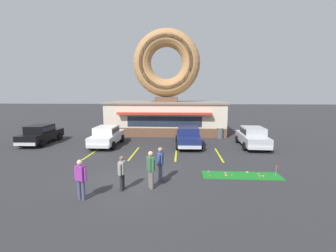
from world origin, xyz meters
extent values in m
plane|color=#2D2D30|center=(0.00, 0.00, 0.00)|extent=(160.00, 160.00, 0.00)
cube|color=brown|center=(0.61, 14.00, 0.45)|extent=(12.00, 6.00, 0.90)
cube|color=beige|center=(0.61, 14.00, 2.05)|extent=(12.00, 6.00, 2.30)
cube|color=gray|center=(0.61, 14.00, 3.28)|extent=(12.30, 6.30, 0.16)
cube|color=red|center=(0.61, 10.70, 2.35)|extent=(9.00, 0.60, 0.20)
cube|color=#232D3D|center=(0.61, 10.98, 1.55)|extent=(7.20, 0.03, 1.00)
cube|color=brown|center=(0.61, 14.00, 3.61)|extent=(2.40, 1.80, 0.50)
torus|color=#B27F4C|center=(0.61, 14.00, 7.41)|extent=(7.10, 1.90, 7.10)
torus|color=#9E6B42|center=(0.61, 13.57, 7.41)|extent=(6.25, 1.05, 6.24)
cube|color=#197523|center=(5.41, 0.98, 0.01)|extent=(4.02, 1.13, 0.03)
torus|color=brown|center=(3.74, 0.73, 0.05)|extent=(0.13, 0.13, 0.04)
torus|color=#D17F47|center=(6.49, 0.90, 0.05)|extent=(0.13, 0.13, 0.04)
torus|color=#A5724C|center=(6.35, 1.18, 0.05)|extent=(0.13, 0.13, 0.04)
torus|color=#E5C666|center=(5.82, 1.42, 0.05)|extent=(0.13, 0.13, 0.04)
torus|color=#D8667F|center=(4.63, 1.23, 0.05)|extent=(0.13, 0.13, 0.04)
torus|color=#A5724C|center=(6.31, 0.89, 0.05)|extent=(0.13, 0.13, 0.04)
torus|color=#D8667F|center=(3.77, 1.43, 0.05)|extent=(0.13, 0.13, 0.04)
torus|color=#D8667F|center=(4.60, 1.02, 0.05)|extent=(0.13, 0.13, 0.04)
torus|color=#D17F47|center=(4.60, 0.83, 0.05)|extent=(0.13, 0.13, 0.04)
sphere|color=white|center=(4.90, 0.95, 0.05)|extent=(0.04, 0.04, 0.04)
cylinder|color=silver|center=(7.17, 1.05, 0.31)|extent=(0.01, 0.01, 0.55)
cube|color=red|center=(7.23, 1.05, 0.53)|extent=(0.12, 0.01, 0.08)
cube|color=silver|center=(-3.82, 7.34, 0.66)|extent=(1.79, 4.41, 0.68)
cube|color=silver|center=(-3.82, 7.19, 1.30)|extent=(1.58, 2.11, 0.60)
cube|color=#232D3D|center=(-3.82, 7.19, 1.32)|extent=(1.60, 2.03, 0.36)
cube|color=silver|center=(-3.83, 9.57, 0.42)|extent=(1.67, 0.11, 0.24)
cube|color=silver|center=(-3.80, 5.11, 0.42)|extent=(1.67, 0.11, 0.24)
cylinder|color=black|center=(-4.71, 8.70, 0.32)|extent=(0.22, 0.64, 0.64)
cylinder|color=black|center=(-2.95, 8.71, 0.32)|extent=(0.22, 0.64, 0.64)
cylinder|color=black|center=(-4.69, 5.97, 0.32)|extent=(0.22, 0.64, 0.64)
cylinder|color=black|center=(-2.93, 5.98, 0.32)|extent=(0.22, 0.64, 0.64)
cube|color=navy|center=(2.79, 7.53, 0.66)|extent=(1.91, 4.46, 0.68)
cube|color=navy|center=(2.80, 7.38, 1.30)|extent=(1.63, 2.15, 0.60)
cube|color=#232D3D|center=(2.80, 7.38, 1.32)|extent=(1.65, 2.07, 0.36)
cube|color=silver|center=(2.72, 9.76, 0.42)|extent=(1.67, 0.16, 0.24)
cube|color=silver|center=(2.87, 5.31, 0.42)|extent=(1.67, 0.16, 0.24)
cylinder|color=black|center=(1.86, 8.87, 0.32)|extent=(0.24, 0.65, 0.64)
cylinder|color=black|center=(3.62, 8.93, 0.32)|extent=(0.24, 0.65, 0.64)
cylinder|color=black|center=(1.96, 6.14, 0.32)|extent=(0.24, 0.65, 0.64)
cylinder|color=black|center=(3.72, 6.20, 0.32)|extent=(0.24, 0.65, 0.64)
cube|color=#B2B5BA|center=(7.93, 7.61, 0.66)|extent=(1.93, 4.46, 0.68)
cube|color=#B2B5BA|center=(7.92, 7.46, 1.30)|extent=(1.64, 2.16, 0.60)
cube|color=#232D3D|center=(7.92, 7.46, 1.32)|extent=(1.66, 2.07, 0.36)
cube|color=silver|center=(8.01, 9.83, 0.42)|extent=(1.67, 0.16, 0.24)
cube|color=silver|center=(7.84, 5.38, 0.42)|extent=(1.67, 0.16, 0.24)
cylinder|color=black|center=(7.10, 9.00, 0.32)|extent=(0.24, 0.65, 0.64)
cylinder|color=black|center=(8.86, 8.94, 0.32)|extent=(0.24, 0.65, 0.64)
cylinder|color=black|center=(7.00, 6.28, 0.32)|extent=(0.24, 0.65, 0.64)
cylinder|color=black|center=(8.75, 6.21, 0.32)|extent=(0.24, 0.65, 0.64)
cube|color=black|center=(-9.70, 7.76, 0.66)|extent=(1.92, 4.46, 0.68)
cube|color=black|center=(-9.69, 7.61, 1.30)|extent=(1.64, 2.16, 0.60)
cube|color=#232D3D|center=(-9.69, 7.61, 1.32)|extent=(1.66, 2.07, 0.36)
cube|color=silver|center=(-9.78, 9.99, 0.42)|extent=(1.67, 0.16, 0.24)
cube|color=silver|center=(-9.61, 5.53, 0.42)|extent=(1.67, 0.16, 0.24)
cylinder|color=black|center=(-10.62, 9.09, 0.32)|extent=(0.24, 0.65, 0.64)
cylinder|color=black|center=(-8.87, 9.15, 0.32)|extent=(0.24, 0.65, 0.64)
cylinder|color=black|center=(-10.53, 6.36, 0.32)|extent=(0.24, 0.65, 0.64)
cylinder|color=black|center=(-8.77, 6.43, 0.32)|extent=(0.24, 0.65, 0.64)
cylinder|color=slate|center=(0.86, -0.75, 0.42)|extent=(0.15, 0.15, 0.84)
cylinder|color=slate|center=(0.97, -0.92, 0.42)|extent=(0.15, 0.15, 0.84)
cube|color=#386B42|center=(0.92, -0.83, 1.15)|extent=(0.40, 0.45, 0.62)
cylinder|color=#386B42|center=(0.79, -0.62, 1.12)|extent=(0.10, 0.10, 0.57)
cylinder|color=#386B42|center=(1.05, -1.05, 1.12)|extent=(0.10, 0.10, 0.57)
sphere|color=tan|center=(0.92, -0.83, 1.60)|extent=(0.23, 0.23, 0.23)
cylinder|color=#474C66|center=(-1.82, -2.07, 0.41)|extent=(0.15, 0.15, 0.82)
cylinder|color=#474C66|center=(-1.62, -2.13, 0.41)|extent=(0.15, 0.15, 0.82)
cube|color=#8C3393|center=(-1.72, -2.10, 1.12)|extent=(0.44, 0.35, 0.60)
cylinder|color=#8C3393|center=(-1.96, -2.02, 1.09)|extent=(0.10, 0.10, 0.55)
cylinder|color=#8C3393|center=(-1.48, -2.18, 1.09)|extent=(0.10, 0.10, 0.55)
sphere|color=beige|center=(-1.72, -2.10, 1.55)|extent=(0.22, 0.22, 0.22)
cylinder|color=#232328|center=(-0.33, -1.19, 0.38)|extent=(0.15, 0.15, 0.76)
cylinder|color=#232328|center=(-0.32, -0.99, 0.38)|extent=(0.15, 0.15, 0.76)
cube|color=gray|center=(-0.33, -1.09, 1.03)|extent=(0.26, 0.39, 0.55)
cylinder|color=gray|center=(-0.34, -1.34, 1.00)|extent=(0.10, 0.10, 0.51)
cylinder|color=gray|center=(-0.31, -0.84, 1.00)|extent=(0.10, 0.10, 0.51)
sphere|color=brown|center=(-0.33, -1.09, 1.44)|extent=(0.20, 0.20, 0.20)
cylinder|color=#474C66|center=(1.28, 0.12, 0.41)|extent=(0.15, 0.15, 0.83)
cylinder|color=#474C66|center=(1.25, -0.07, 0.41)|extent=(0.15, 0.15, 0.83)
cube|color=#33478C|center=(1.27, 0.02, 1.13)|extent=(0.29, 0.41, 0.61)
cylinder|color=#33478C|center=(1.30, 0.27, 1.10)|extent=(0.10, 0.10, 0.56)
cylinder|color=#33478C|center=(1.24, -0.22, 1.10)|extent=(0.10, 0.10, 0.56)
sphere|color=#9E7051|center=(1.27, 0.02, 1.57)|extent=(0.22, 0.22, 0.22)
cylinder|color=#51565B|center=(5.95, 10.93, 0.47)|extent=(0.56, 0.56, 0.95)
torus|color=#303437|center=(5.95, 10.93, 0.95)|extent=(0.57, 0.57, 0.05)
cube|color=yellow|center=(-4.10, 5.00, 0.00)|extent=(0.12, 3.60, 0.01)
cube|color=yellow|center=(-1.10, 5.00, 0.00)|extent=(0.12, 3.60, 0.01)
cube|color=yellow|center=(1.90, 5.00, 0.00)|extent=(0.12, 3.60, 0.01)
cube|color=yellow|center=(4.90, 5.00, 0.00)|extent=(0.12, 3.60, 0.01)
camera|label=1|loc=(2.28, -10.40, 4.25)|focal=24.00mm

